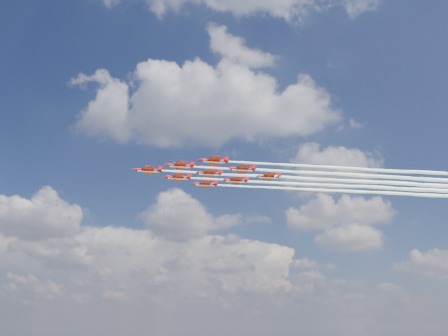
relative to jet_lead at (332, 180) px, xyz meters
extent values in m
cylinder|color=#B00916|center=(-65.68, -18.28, 0.00)|extent=(7.88, 3.15, 1.08)
cone|color=#B00916|center=(-70.42, -19.60, 0.00)|extent=(2.19, 1.57, 1.08)
cone|color=#B00916|center=(-61.23, -17.04, 0.00)|extent=(1.69, 1.34, 0.98)
ellipsoid|color=black|center=(-67.58, -18.81, 0.44)|extent=(2.21, 1.41, 0.70)
cube|color=#B00916|center=(-65.21, -18.15, -0.05)|extent=(5.46, 9.57, 0.14)
cube|color=#B00916|center=(-61.89, -17.22, 0.00)|extent=(2.28, 3.78, 0.12)
cube|color=#B00916|center=(-61.70, -17.17, 0.88)|extent=(1.55, 0.55, 1.77)
cube|color=white|center=(-65.68, -18.28, -0.49)|extent=(7.35, 2.83, 0.12)
cylinder|color=#B00916|center=(-53.53, -21.51, 0.00)|extent=(7.88, 3.15, 1.08)
cone|color=#B00916|center=(-58.27, -22.83, 0.00)|extent=(2.19, 1.57, 1.08)
cone|color=#B00916|center=(-49.07, -20.27, 0.00)|extent=(1.69, 1.34, 0.98)
ellipsoid|color=black|center=(-55.43, -22.04, 0.44)|extent=(2.21, 1.41, 0.70)
cube|color=#B00916|center=(-53.06, -21.38, -0.05)|extent=(5.46, 9.57, 0.14)
cube|color=#B00916|center=(-49.74, -20.46, 0.00)|extent=(2.28, 3.78, 0.12)
cube|color=#B00916|center=(-49.55, -20.40, 0.88)|extent=(1.55, 0.55, 1.77)
cube|color=white|center=(-53.53, -21.51, -0.49)|extent=(7.35, 2.83, 0.12)
cylinder|color=#B00916|center=(-56.95, -9.23, 0.00)|extent=(7.88, 3.15, 1.08)
cone|color=#B00916|center=(-61.69, -10.55, 0.00)|extent=(2.19, 1.57, 1.08)
cone|color=#B00916|center=(-52.49, -7.99, 0.00)|extent=(1.69, 1.34, 0.98)
ellipsoid|color=black|center=(-58.84, -9.76, 0.44)|extent=(2.21, 1.41, 0.70)
cube|color=#B00916|center=(-56.47, -9.10, -0.05)|extent=(5.46, 9.57, 0.14)
cube|color=#B00916|center=(-53.16, -8.18, 0.00)|extent=(2.28, 3.78, 0.12)
cube|color=#B00916|center=(-52.97, -8.12, 0.88)|extent=(1.55, 0.55, 1.77)
cube|color=white|center=(-56.95, -9.23, -0.49)|extent=(7.35, 2.83, 0.12)
cylinder|color=#B00916|center=(-41.38, -24.75, 0.00)|extent=(7.88, 3.15, 1.08)
cone|color=#B00916|center=(-46.12, -26.07, 0.00)|extent=(2.19, 1.57, 1.08)
cone|color=#B00916|center=(-36.92, -23.51, 0.00)|extent=(1.69, 1.34, 0.98)
ellipsoid|color=black|center=(-43.27, -25.27, 0.44)|extent=(2.21, 1.41, 0.70)
cube|color=#B00916|center=(-40.90, -24.61, -0.05)|extent=(5.46, 9.57, 0.14)
cube|color=#B00916|center=(-37.58, -23.69, 0.00)|extent=(2.28, 3.78, 0.12)
cube|color=#B00916|center=(-37.40, -23.64, 0.88)|extent=(1.55, 0.55, 1.77)
cube|color=white|center=(-41.38, -24.75, -0.49)|extent=(7.35, 2.83, 0.12)
cylinder|color=#B00916|center=(-44.80, -12.47, 0.00)|extent=(7.88, 3.15, 1.08)
cone|color=#B00916|center=(-49.54, -13.79, 0.00)|extent=(2.19, 1.57, 1.08)
cone|color=#B00916|center=(-40.34, -11.23, 0.00)|extent=(1.69, 1.34, 0.98)
ellipsoid|color=black|center=(-46.69, -12.99, 0.44)|extent=(2.21, 1.41, 0.70)
cube|color=#B00916|center=(-44.32, -12.33, -0.05)|extent=(5.46, 9.57, 0.14)
cube|color=#B00916|center=(-41.00, -11.41, 0.00)|extent=(2.28, 3.78, 0.12)
cube|color=#B00916|center=(-40.81, -11.36, 0.88)|extent=(1.55, 0.55, 1.77)
cube|color=white|center=(-44.80, -12.47, -0.49)|extent=(7.35, 2.83, 0.12)
cylinder|color=#B00916|center=(-48.21, -0.19, 0.00)|extent=(7.88, 3.15, 1.08)
cone|color=#B00916|center=(-52.95, -1.50, 0.00)|extent=(2.19, 1.57, 1.08)
cone|color=#B00916|center=(-43.76, 1.05, 0.00)|extent=(1.69, 1.34, 0.98)
ellipsoid|color=black|center=(-50.11, -0.71, 0.44)|extent=(2.21, 1.41, 0.70)
cube|color=#B00916|center=(-47.74, -0.05, -0.05)|extent=(5.46, 9.57, 0.14)
cube|color=#B00916|center=(-44.42, 0.87, 0.00)|extent=(2.28, 3.78, 0.12)
cube|color=#B00916|center=(-44.23, 0.92, 0.88)|extent=(1.55, 0.55, 1.77)
cube|color=white|center=(-48.21, -0.19, -0.49)|extent=(7.35, 2.83, 0.12)
cylinder|color=#B00916|center=(-32.64, -15.70, 0.00)|extent=(7.88, 3.15, 1.08)
cone|color=#B00916|center=(-37.38, -17.02, 0.00)|extent=(2.19, 1.57, 1.08)
cone|color=#B00916|center=(-28.19, -14.46, 0.00)|extent=(1.69, 1.34, 0.98)
ellipsoid|color=black|center=(-34.54, -16.23, 0.44)|extent=(2.21, 1.41, 0.70)
cube|color=#B00916|center=(-32.17, -15.57, -0.05)|extent=(5.46, 9.57, 0.14)
cube|color=#B00916|center=(-28.85, -14.64, 0.00)|extent=(2.28, 3.78, 0.12)
cube|color=#B00916|center=(-28.66, -14.59, 0.88)|extent=(1.55, 0.55, 1.77)
cube|color=white|center=(-32.64, -15.70, -0.49)|extent=(7.35, 2.83, 0.12)
cylinder|color=#B00916|center=(-36.06, -3.42, 0.00)|extent=(7.88, 3.15, 1.08)
cone|color=#B00916|center=(-40.80, -4.74, 0.00)|extent=(2.19, 1.57, 1.08)
cone|color=#B00916|center=(-31.60, -2.18, 0.00)|extent=(1.69, 1.34, 0.98)
ellipsoid|color=black|center=(-37.96, -3.95, 0.44)|extent=(2.21, 1.41, 0.70)
cube|color=#B00916|center=(-35.59, -3.29, -0.05)|extent=(5.46, 9.57, 0.14)
cube|color=#B00916|center=(-32.27, -2.36, 0.00)|extent=(2.28, 3.78, 0.12)
cube|color=#B00916|center=(-32.08, -2.31, 0.88)|extent=(1.55, 0.55, 1.77)
cube|color=white|center=(-36.06, -3.42, -0.49)|extent=(7.35, 2.83, 0.12)
cylinder|color=#B00916|center=(-23.91, -6.65, 0.00)|extent=(7.88, 3.15, 1.08)
cone|color=#B00916|center=(-28.65, -7.97, 0.00)|extent=(2.19, 1.57, 1.08)
cone|color=#B00916|center=(-19.45, -5.41, 0.00)|extent=(1.69, 1.34, 0.98)
ellipsoid|color=black|center=(-25.80, -7.18, 0.44)|extent=(2.21, 1.41, 0.70)
cube|color=#B00916|center=(-23.43, -6.52, -0.05)|extent=(5.46, 9.57, 0.14)
cube|color=#B00916|center=(-20.11, -5.60, 0.00)|extent=(2.28, 3.78, 0.12)
cube|color=#B00916|center=(-19.93, -5.55, 0.88)|extent=(1.55, 0.55, 1.77)
cube|color=white|center=(-23.91, -6.65, -0.49)|extent=(7.35, 2.83, 0.12)
camera|label=1|loc=(-22.69, -158.67, -52.16)|focal=35.00mm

